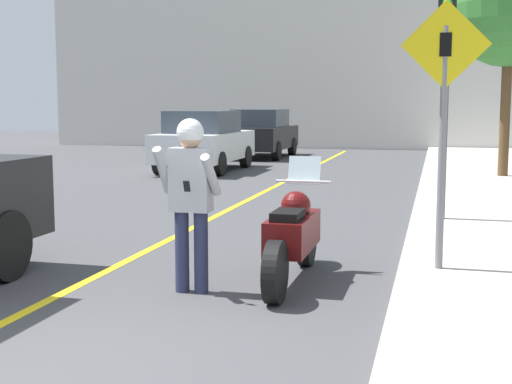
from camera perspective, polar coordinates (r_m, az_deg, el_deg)
road_center_line at (r=10.98m, az=-4.86°, el=-2.75°), size 0.12×36.00×0.01m
building_backdrop at (r=30.44m, az=8.87°, el=10.97°), size 28.00×1.20×7.97m
motorcycle at (r=7.49m, az=2.97°, el=-3.50°), size 0.62×2.26×1.29m
person_biker at (r=7.02m, az=-5.26°, el=0.42°), size 0.59×0.47×1.73m
crossing_sign at (r=7.66m, az=14.78°, el=6.41°), size 0.91×0.08×2.79m
traffic_light at (r=11.11m, az=14.97°, el=11.46°), size 0.26×0.30×3.79m
street_tree at (r=18.37m, az=19.64°, el=13.80°), size 2.87×2.87×5.47m
parked_car_white at (r=19.95m, az=-4.16°, el=4.14°), size 1.88×4.20×1.68m
parked_car_black at (r=25.00m, az=0.44°, el=4.74°), size 1.88×4.20×1.68m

